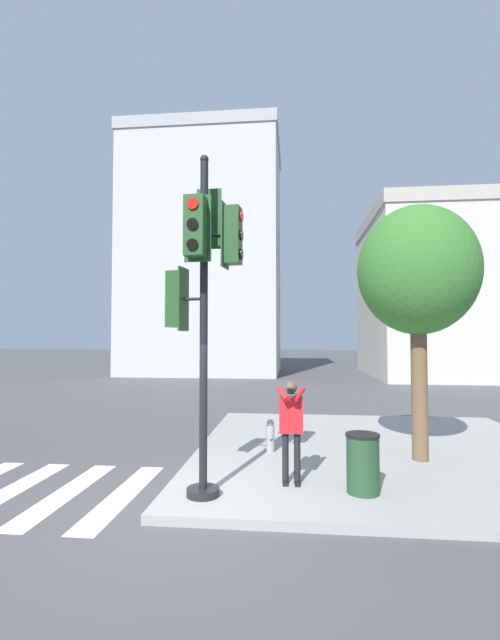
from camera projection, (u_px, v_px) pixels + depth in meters
The scene contains 9 objects.
ground_plane at pixel (185, 512), 6.37m from camera, with size 160.00×160.00×0.00m, color #4C4C4F.
sidewalk_corner at pixel (379, 451), 9.50m from camera, with size 8.00×8.00×0.14m.
traffic_signal_pole at pixel (204, 278), 6.79m from camera, with size 1.26×1.26×5.40m.
person_photographer at pixel (291, 422), 7.25m from camera, with size 0.50×0.53×1.71m.
street_tree at pixel (418, 272), 8.74m from camera, with size 2.40×2.40×5.16m.
fire_hydrant at pixel (270, 436), 9.21m from camera, with size 0.18×0.24×0.69m.
trash_bin at pixel (363, 463), 6.80m from camera, with size 0.54×0.54×0.93m.
building_left at pixel (206, 256), 31.47m from camera, with size 10.91×8.44×17.17m.
building_right at pixel (446, 294), 28.64m from camera, with size 10.24×11.16×10.94m.
Camera 1 is at (1.62, -6.35, 2.62)m, focal length 24.00 mm.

